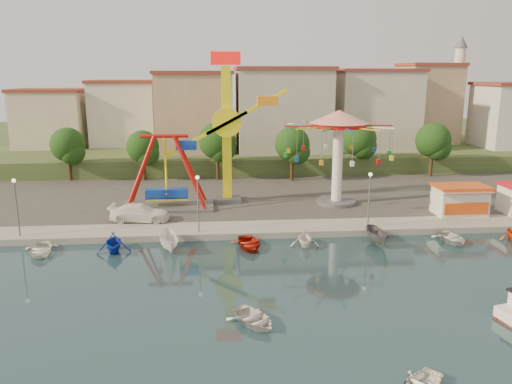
{
  "coord_description": "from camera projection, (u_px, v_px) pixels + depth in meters",
  "views": [
    {
      "loc": [
        -6.43,
        -31.31,
        14.95
      ],
      "look_at": [
        -2.6,
        14.0,
        4.0
      ],
      "focal_mm": 35.0,
      "sensor_mm": 36.0,
      "label": 1
    }
  ],
  "objects": [
    {
      "name": "ground",
      "position": [
        311.0,
        295.0,
        34.36
      ],
      "size": [
        200.0,
        200.0,
        0.0
      ],
      "primitive_type": "plane",
      "color": "#122733",
      "rests_on": "ground"
    },
    {
      "name": "quay_deck",
      "position": [
        248.0,
        152.0,
        94.35
      ],
      "size": [
        200.0,
        100.0,
        0.6
      ],
      "primitive_type": "cube",
      "color": "#9E998E",
      "rests_on": "ground"
    },
    {
      "name": "asphalt_pad",
      "position": [
        266.0,
        188.0,
        63.28
      ],
      "size": [
        90.0,
        28.0,
        0.01
      ],
      "primitive_type": "cube",
      "color": "#4C4944",
      "rests_on": "quay_deck"
    },
    {
      "name": "hill_terrace",
      "position": [
        247.0,
        142.0,
        98.91
      ],
      "size": [
        200.0,
        60.0,
        3.0
      ],
      "primitive_type": "cube",
      "color": "#384C26",
      "rests_on": "ground"
    },
    {
      "name": "pirate_ship_ride",
      "position": [
        166.0,
        173.0,
        53.4
      ],
      "size": [
        10.0,
        5.0,
        8.0
      ],
      "color": "#59595E",
      "rests_on": "quay_deck"
    },
    {
      "name": "kamikaze_tower",
      "position": [
        231.0,
        134.0,
        55.0
      ],
      "size": [
        9.0,
        3.1,
        16.5
      ],
      "color": "#59595E",
      "rests_on": "quay_deck"
    },
    {
      "name": "wave_swinger",
      "position": [
        338.0,
        136.0,
        54.11
      ],
      "size": [
        11.6,
        11.6,
        10.4
      ],
      "color": "#59595E",
      "rests_on": "quay_deck"
    },
    {
      "name": "booth_left",
      "position": [
        460.0,
        200.0,
        51.36
      ],
      "size": [
        5.4,
        3.78,
        3.08
      ],
      "color": "white",
      "rests_on": "quay_deck"
    },
    {
      "name": "lamp_post_0",
      "position": [
        17.0,
        209.0,
        44.26
      ],
      "size": [
        0.14,
        0.14,
        5.0
      ],
      "primitive_type": "cylinder",
      "color": "#59595E",
      "rests_on": "quay_deck"
    },
    {
      "name": "lamp_post_1",
      "position": [
        198.0,
        205.0,
        45.57
      ],
      "size": [
        0.14,
        0.14,
        5.0
      ],
      "primitive_type": "cylinder",
      "color": "#59595E",
      "rests_on": "quay_deck"
    },
    {
      "name": "lamp_post_2",
      "position": [
        369.0,
        202.0,
        46.88
      ],
      "size": [
        0.14,
        0.14,
        5.0
      ],
      "primitive_type": "cylinder",
      "color": "#59595E",
      "rests_on": "quay_deck"
    },
    {
      "name": "tree_0",
      "position": [
        68.0,
        145.0,
        66.77
      ],
      "size": [
        4.6,
        4.6,
        7.19
      ],
      "color": "#382314",
      "rests_on": "quay_deck"
    },
    {
      "name": "tree_1",
      "position": [
        143.0,
        147.0,
        66.94
      ],
      "size": [
        4.35,
        4.35,
        6.8
      ],
      "color": "#382314",
      "rests_on": "quay_deck"
    },
    {
      "name": "tree_2",
      "position": [
        217.0,
        141.0,
        67.17
      ],
      "size": [
        5.02,
        5.02,
        7.85
      ],
      "color": "#382314",
      "rests_on": "quay_deck"
    },
    {
      "name": "tree_3",
      "position": [
        292.0,
        144.0,
        66.68
      ],
      "size": [
        4.68,
        4.68,
        7.32
      ],
      "color": "#382314",
      "rests_on": "quay_deck"
    },
    {
      "name": "tree_4",
      "position": [
        359.0,
        139.0,
        70.35
      ],
      "size": [
        4.86,
        4.86,
        7.6
      ],
      "color": "#382314",
      "rests_on": "quay_deck"
    },
    {
      "name": "tree_5",
      "position": [
        433.0,
        140.0,
        69.41
      ],
      "size": [
        4.83,
        4.83,
        7.54
      ],
      "color": "#382314",
      "rests_on": "quay_deck"
    },
    {
      "name": "building_0",
      "position": [
        32.0,
        114.0,
        74.16
      ],
      "size": [
        9.26,
        9.53,
        11.87
      ],
      "primitive_type": "cube",
      "color": "beige",
      "rests_on": "hill_terrace"
    },
    {
      "name": "building_1",
      "position": [
        121.0,
        121.0,
        80.67
      ],
      "size": [
        12.33,
        9.01,
        8.63
      ],
      "primitive_type": "cube",
      "color": "silver",
      "rests_on": "hill_terrace"
    },
    {
      "name": "building_2",
      "position": [
        203.0,
        112.0,
        82.01
      ],
      "size": [
        11.95,
        9.28,
        11.23
      ],
      "primitive_type": "cube",
      "color": "tan",
      "rests_on": "hill_terrace"
    },
    {
      "name": "building_3",
      "position": [
        288.0,
        119.0,
        80.32
      ],
      "size": [
        12.59,
        10.5,
        9.2
      ],
      "primitive_type": "cube",
      "color": "beige",
      "rests_on": "hill_terrace"
    },
    {
      "name": "building_4",
      "position": [
        364.0,
        116.0,
        84.71
      ],
      "size": [
        10.75,
        9.23,
        9.24
      ],
      "primitive_type": "cube",
      "color": "beige",
      "rests_on": "hill_terrace"
    },
    {
      "name": "building_5",
      "position": [
        445.0,
        111.0,
        83.76
      ],
      "size": [
        12.77,
        10.96,
        11.21
      ],
      "primitive_type": "cube",
      "color": "tan",
      "rests_on": "hill_terrace"
    },
    {
      "name": "minaret",
      "position": [
        457.0,
        86.0,
        86.68
      ],
      "size": [
        2.8,
        2.8,
        18.0
      ],
      "color": "silver",
      "rests_on": "hill_terrace"
    },
    {
      "name": "rowboat_a",
      "position": [
        254.0,
        318.0,
        30.31
      ],
      "size": [
        3.99,
        4.36,
        0.74
      ],
      "primitive_type": "imported",
      "rotation": [
        0.0,
        0.0,
        0.53
      ],
      "color": "silver",
      "rests_on": "ground"
    },
    {
      "name": "van",
      "position": [
        140.0,
        213.0,
        49.17
      ],
      "size": [
        5.98,
        2.86,
        1.68
      ],
      "primitive_type": "imported",
      "rotation": [
        0.0,
        0.0,
        1.48
      ],
      "color": "white",
      "rests_on": "quay_deck"
    },
    {
      "name": "moored_boat_0",
      "position": [
        40.0,
        249.0,
        42.02
      ],
      "size": [
        3.53,
        4.34,
        0.79
      ],
      "primitive_type": "imported",
      "rotation": [
        0.0,
        0.0,
        0.23
      ],
      "color": "white",
      "rests_on": "ground"
    },
    {
      "name": "moored_boat_1",
      "position": [
        113.0,
        242.0,
        42.41
      ],
      "size": [
        3.36,
        3.73,
        1.74
      ],
      "primitive_type": "imported",
      "rotation": [
        0.0,
        0.0,
        0.17
      ],
      "color": "#1330AC",
      "rests_on": "ground"
    },
    {
      "name": "moored_boat_2",
      "position": [
        169.0,
        241.0,
        42.81
      ],
      "size": [
        2.31,
        4.32,
        1.58
      ],
      "primitive_type": "imported",
      "rotation": [
        0.0,
        0.0,
        0.19
      ],
      "color": "white",
      "rests_on": "ground"
    },
    {
      "name": "moored_boat_3",
      "position": [
        249.0,
        243.0,
        43.46
      ],
      "size": [
        3.32,
        4.31,
        0.83
      ],
      "primitive_type": "imported",
      "rotation": [
        0.0,
        0.0,
        0.12
      ],
      "color": "#B31C0E",
      "rests_on": "ground"
    },
    {
      "name": "moored_boat_4",
      "position": [
        305.0,
        238.0,
        43.79
      ],
      "size": [
        2.8,
        3.16,
        1.53
      ],
      "primitive_type": "imported",
      "rotation": [
        0.0,
        0.0,
        -0.1
      ],
      "color": "white",
      "rests_on": "ground"
    },
    {
      "name": "moored_boat_5",
      "position": [
        378.0,
        236.0,
        44.33
      ],
      "size": [
        1.74,
        3.89,
        1.46
      ],
      "primitive_type": "imported",
      "rotation": [
        0.0,
        0.0,
        0.09
      ],
      "color": "#4F4F53",
      "rests_on": "ground"
    },
    {
      "name": "moored_boat_6",
      "position": [
        452.0,
        238.0,
        44.98
      ],
      "size": [
        2.96,
        3.95,
        0.78
      ],
      "primitive_type": "imported",
      "rotation": [
        0.0,
        0.0,
        0.07
      ],
      "color": "silver",
      "rests_on": "ground"
    }
  ]
}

